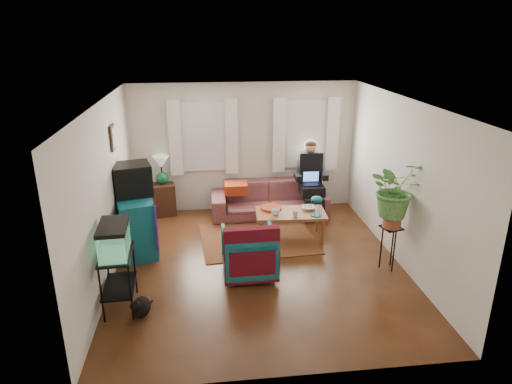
{
  "coord_description": "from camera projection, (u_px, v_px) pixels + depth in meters",
  "views": [
    {
      "loc": [
        -0.81,
        -6.42,
        3.58
      ],
      "look_at": [
        0.0,
        0.4,
        1.1
      ],
      "focal_mm": 32.0,
      "sensor_mm": 36.0,
      "label": 1
    }
  ],
  "objects": [
    {
      "name": "picture_frame",
      "position": [
        113.0,
        137.0,
        7.19
      ],
      "size": [
        0.04,
        0.32,
        0.4
      ],
      "primitive_type": "cube",
      "color": "#3D2616",
      "rests_on": "wall_left"
    },
    {
      "name": "bowl",
      "position": [
        308.0,
        208.0,
        8.17
      ],
      "size": [
        0.26,
        0.26,
        0.06
      ],
      "primitive_type": "imported",
      "rotation": [
        0.0,
        0.0,
        -0.06
      ],
      "color": "white",
      "rests_on": "coffee_table"
    },
    {
      "name": "aquarium",
      "position": [
        114.0,
        239.0,
        5.87
      ],
      "size": [
        0.39,
        0.68,
        0.42
      ],
      "primitive_type": "cube",
      "rotation": [
        0.0,
        0.0,
        0.05
      ],
      "color": "#7FD899",
      "rests_on": "aquarium_stand"
    },
    {
      "name": "wall_right",
      "position": [
        402.0,
        183.0,
        7.11
      ],
      "size": [
        0.01,
        5.0,
        2.6
      ],
      "primitive_type": "cube",
      "color": "silver",
      "rests_on": "floor"
    },
    {
      "name": "curtains_left",
      "position": [
        204.0,
        138.0,
        8.93
      ],
      "size": [
        1.36,
        0.06,
        1.5
      ],
      "primitive_type": "cube",
      "color": "white",
      "rests_on": "wall_back"
    },
    {
      "name": "armchair",
      "position": [
        249.0,
        250.0,
        6.91
      ],
      "size": [
        0.8,
        0.75,
        0.8
      ],
      "primitive_type": "imported",
      "rotation": [
        0.0,
        0.0,
        3.16
      ],
      "color": "#125E6D",
      "rests_on": "floor"
    },
    {
      "name": "birdcage",
      "position": [
        316.0,
        206.0,
        7.87
      ],
      "size": [
        0.21,
        0.21,
        0.36
      ],
      "primitive_type": null,
      "rotation": [
        0.0,
        0.0,
        -0.06
      ],
      "color": "#115B6B",
      "rests_on": "coffee_table"
    },
    {
      "name": "potted_plant",
      "position": [
        395.0,
        197.0,
        6.81
      ],
      "size": [
        0.96,
        0.88,
        0.9
      ],
      "primitive_type": "imported",
      "rotation": [
        0.0,
        0.0,
        0.26
      ],
      "color": "#599947",
      "rests_on": "plant_stand"
    },
    {
      "name": "aquarium_stand",
      "position": [
        119.0,
        281.0,
        6.07
      ],
      "size": [
        0.44,
        0.74,
        0.81
      ],
      "primitive_type": "cube",
      "rotation": [
        0.0,
        0.0,
        0.05
      ],
      "color": "black",
      "rests_on": "floor"
    },
    {
      "name": "sofa",
      "position": [
        269.0,
        194.0,
        9.12
      ],
      "size": [
        2.31,
        0.94,
        0.9
      ],
      "primitive_type": "imported",
      "rotation": [
        0.0,
        0.0,
        -0.01
      ],
      "color": "brown",
      "rests_on": "floor"
    },
    {
      "name": "coffee_table",
      "position": [
        290.0,
        225.0,
        8.15
      ],
      "size": [
        1.26,
        0.74,
        0.51
      ],
      "primitive_type": "cube",
      "rotation": [
        0.0,
        0.0,
        -0.06
      ],
      "color": "brown",
      "rests_on": "floor"
    },
    {
      "name": "curtains_right",
      "position": [
        306.0,
        135.0,
        9.16
      ],
      "size": [
        1.36,
        0.06,
        1.5
      ],
      "primitive_type": "cube",
      "color": "white",
      "rests_on": "wall_back"
    },
    {
      "name": "plant_stand",
      "position": [
        389.0,
        248.0,
        7.1
      ],
      "size": [
        0.36,
        0.36,
        0.71
      ],
      "primitive_type": "cube",
      "rotation": [
        0.0,
        0.0,
        0.26
      ],
      "color": "black",
      "rests_on": "floor"
    },
    {
      "name": "seated_person",
      "position": [
        310.0,
        181.0,
        9.12
      ],
      "size": [
        0.59,
        0.72,
        1.37
      ],
      "primitive_type": null,
      "rotation": [
        0.0,
        0.0,
        -0.01
      ],
      "color": "black",
      "rests_on": "sofa"
    },
    {
      "name": "wall_left",
      "position": [
        105.0,
        195.0,
        6.61
      ],
      "size": [
        0.01,
        5.0,
        2.6
      ],
      "primitive_type": "cube",
      "color": "silver",
      "rests_on": "floor"
    },
    {
      "name": "dresser",
      "position": [
        136.0,
        224.0,
        7.63
      ],
      "size": [
        0.79,
        1.18,
        0.98
      ],
      "primitive_type": "cube",
      "rotation": [
        0.0,
        0.0,
        0.25
      ],
      "color": "#105B61",
      "rests_on": "floor"
    },
    {
      "name": "wall_back",
      "position": [
        244.0,
        148.0,
        9.2
      ],
      "size": [
        4.5,
        0.01,
        2.6
      ],
      "primitive_type": "cube",
      "color": "silver",
      "rests_on": "floor"
    },
    {
      "name": "snack_tray",
      "position": [
        271.0,
        208.0,
        8.19
      ],
      "size": [
        0.4,
        0.4,
        0.04
      ],
      "primitive_type": "cylinder",
      "rotation": [
        0.0,
        0.0,
        -0.06
      ],
      "color": "#B21414",
      "rests_on": "coffee_table"
    },
    {
      "name": "ceiling",
      "position": [
        259.0,
        102.0,
        6.42
      ],
      "size": [
        4.5,
        5.0,
        0.01
      ],
      "primitive_type": "cube",
      "color": "white",
      "rests_on": "wall_back"
    },
    {
      "name": "window_left",
      "position": [
        203.0,
        137.0,
        9.0
      ],
      "size": [
        1.08,
        0.04,
        1.38
      ],
      "primitive_type": "cube",
      "color": "white",
      "rests_on": "wall_back"
    },
    {
      "name": "side_table",
      "position": [
        164.0,
        199.0,
        9.21
      ],
      "size": [
        0.51,
        0.51,
        0.64
      ],
      "primitive_type": "cube",
      "rotation": [
        0.0,
        0.0,
        0.18
      ],
      "color": "#3B2516",
      "rests_on": "floor"
    },
    {
      "name": "serape_throw",
      "position": [
        252.0,
        250.0,
        6.56
      ],
      "size": [
        0.81,
        0.2,
        0.66
      ],
      "primitive_type": "cube",
      "rotation": [
        0.0,
        0.0,
        0.02
      ],
      "color": "#9E0A0A",
      "rests_on": "armchair"
    },
    {
      "name": "black_cat",
      "position": [
        141.0,
        305.0,
        5.97
      ],
      "size": [
        0.35,
        0.43,
        0.31
      ],
      "primitive_type": "ellipsoid",
      "rotation": [
        0.0,
        0.0,
        -0.35
      ],
      "color": "black",
      "rests_on": "floor"
    },
    {
      "name": "window_right",
      "position": [
        305.0,
        134.0,
        9.23
      ],
      "size": [
        1.08,
        0.04,
        1.38
      ],
      "primitive_type": "cube",
      "color": "white",
      "rests_on": "wall_back"
    },
    {
      "name": "cup_a",
      "position": [
        276.0,
        212.0,
        7.92
      ],
      "size": [
        0.15,
        0.15,
        0.11
      ],
      "primitive_type": "imported",
      "rotation": [
        0.0,
        0.0,
        -0.06
      ],
      "color": "white",
      "rests_on": "coffee_table"
    },
    {
      "name": "table_lamp",
      "position": [
        162.0,
        171.0,
        9.01
      ],
      "size": [
        0.39,
        0.39,
        0.59
      ],
      "primitive_type": null,
      "rotation": [
        0.0,
        0.0,
        0.18
      ],
      "color": "white",
      "rests_on": "side_table"
    },
    {
      "name": "cup_b",
      "position": [
        295.0,
        214.0,
        7.86
      ],
      "size": [
        0.12,
        0.12,
        0.1
      ],
      "primitive_type": "imported",
      "rotation": [
        0.0,
        0.0,
        -0.06
      ],
      "color": "beige",
      "rests_on": "coffee_table"
    },
    {
      "name": "floor",
      "position": [
        259.0,
        265.0,
        7.3
      ],
      "size": [
        4.5,
        5.0,
        0.01
      ],
      "primitive_type": "cube",
      "color": "#4F2B14",
      "rests_on": "ground"
    },
    {
      "name": "wall_front",
      "position": [
        290.0,
        271.0,
        4.53
      ],
      "size": [
        4.5,
        0.01,
        2.6
      ],
      "primitive_type": "cube",
      "color": "silver",
      "rests_on": "floor"
    },
    {
      "name": "area_rug",
      "position": [
        258.0,
        238.0,
        8.2
      ],
      "size": [
        2.1,
        1.73,
        0.01
      ],
      "primitive_type": "cube",
      "rotation": [
        0.0,
        0.0,
        0.07
      ],
      "color": "brown",
      "rests_on": "floor"
    },
    {
      "name": "crt_tv",
      "position": [
        132.0,
        179.0,
        7.48
      ],
      "size": [
        0.71,
        0.67,
        0.52
      ],
      "primitive_type": "cube",
      "rotation": [
        0.0,
        0.0,
        0.25
      ],
      "color": "black",
      "rests_on": "dresser"
    }
  ]
}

